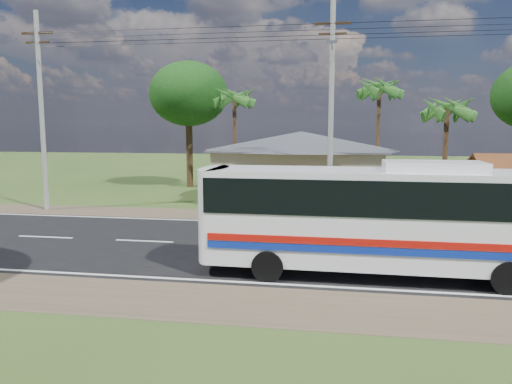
# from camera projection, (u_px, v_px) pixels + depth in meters

# --- Properties ---
(ground) EXTENTS (120.00, 120.00, 0.00)m
(ground) POSITION_uv_depth(u_px,v_px,m) (250.00, 246.00, 20.09)
(ground) COLOR #2C4518
(ground) RESTS_ON ground
(road) EXTENTS (120.00, 16.00, 0.03)m
(road) POSITION_uv_depth(u_px,v_px,m) (250.00, 246.00, 20.08)
(road) COLOR black
(road) RESTS_ON ground
(house) EXTENTS (12.40, 10.00, 5.00)m
(house) POSITION_uv_depth(u_px,v_px,m) (301.00, 159.00, 32.27)
(house) COLOR #C9B986
(house) RESTS_ON ground
(utility_poles) EXTENTS (32.80, 2.22, 11.00)m
(utility_poles) POSITION_uv_depth(u_px,v_px,m) (325.00, 106.00, 25.21)
(utility_poles) COLOR #9E9E99
(utility_poles) RESTS_ON ground
(palm_near) EXTENTS (2.80, 2.80, 6.70)m
(palm_near) POSITION_uv_depth(u_px,v_px,m) (447.00, 109.00, 28.51)
(palm_near) COLOR #47301E
(palm_near) RESTS_ON ground
(palm_mid) EXTENTS (2.80, 2.80, 8.20)m
(palm_mid) POSITION_uv_depth(u_px,v_px,m) (379.00, 89.00, 33.28)
(palm_mid) COLOR #47301E
(palm_mid) RESTS_ON ground
(palm_far) EXTENTS (2.80, 2.80, 7.70)m
(palm_far) POSITION_uv_depth(u_px,v_px,m) (234.00, 98.00, 35.47)
(palm_far) COLOR #47301E
(palm_far) RESTS_ON ground
(tree_behind_house) EXTENTS (6.00, 6.00, 9.61)m
(tree_behind_house) POSITION_uv_depth(u_px,v_px,m) (189.00, 94.00, 38.02)
(tree_behind_house) COLOR #47301E
(tree_behind_house) RESTS_ON ground
(coach_bus) EXTENTS (12.05, 2.72, 3.73)m
(coach_bus) POSITION_uv_depth(u_px,v_px,m) (398.00, 212.00, 15.69)
(coach_bus) COLOR silver
(coach_bus) RESTS_ON ground
(motorcycle) EXTENTS (2.06, 1.30, 1.02)m
(motorcycle) POSITION_uv_depth(u_px,v_px,m) (421.00, 213.00, 24.54)
(motorcycle) COLOR black
(motorcycle) RESTS_ON ground
(person) EXTENTS (0.78, 0.64, 1.82)m
(person) POSITION_uv_depth(u_px,v_px,m) (404.00, 203.00, 25.30)
(person) COLOR navy
(person) RESTS_ON ground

